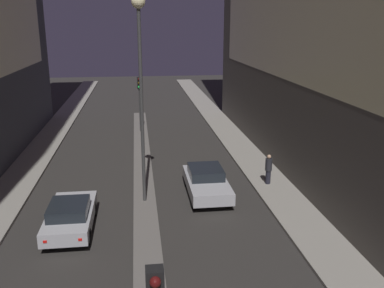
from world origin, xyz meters
name	(u,v)px	position (x,y,z in m)	size (l,w,h in m)	color
median_strip	(143,179)	(0.00, 18.74, 0.07)	(1.07, 35.49, 0.14)	#66605B
traffic_light_mid	(139,92)	(0.00, 29.35, 3.28)	(0.32, 0.42, 4.26)	#383838
street_lamp	(140,58)	(0.00, 15.64, 6.89)	(0.60, 0.60, 9.44)	#383838
car_left_lane	(70,215)	(-3.13, 13.19, 0.69)	(1.82, 4.23, 1.33)	#B2B2B7
car_right_lane	(206,181)	(3.13, 16.30, 0.71)	(1.94, 4.47, 1.36)	#B2B2B7
pedestrian_on_right_sidewalk	(268,168)	(6.57, 17.03, 0.99)	(0.36, 0.36, 1.61)	black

